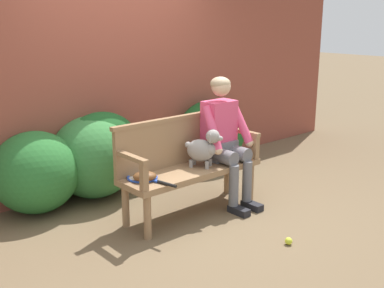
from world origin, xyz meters
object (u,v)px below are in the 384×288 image
person_seated (224,135)px  baseball_glove (144,176)px  garden_bench (192,175)px  tennis_racket (144,178)px  tennis_ball (289,241)px  dog_on_bench (204,148)px

person_seated → baseball_glove: (-1.02, 0.01, -0.22)m
garden_bench → baseball_glove: bearing=179.5°
tennis_racket → tennis_ball: 1.42m
garden_bench → tennis_racket: (-0.55, 0.05, 0.08)m
person_seated → tennis_ball: 1.32m
person_seated → tennis_ball: bearing=-103.6°
person_seated → tennis_ball: person_seated is taller
person_seated → baseball_glove: size_ratio=6.13×
dog_on_bench → tennis_ball: bearing=-86.7°
garden_bench → dog_on_bench: (0.12, -0.04, 0.26)m
garden_bench → person_seated: person_seated is taller
baseball_glove → dog_on_bench: bearing=22.0°
dog_on_bench → baseball_glove: (-0.69, 0.05, -0.15)m
baseball_glove → person_seated: bearing=25.1°
garden_bench → baseball_glove: 0.59m
tennis_ball → dog_on_bench: bearing=93.3°
baseball_glove → garden_bench: bearing=25.5°
garden_bench → person_seated: bearing=-1.3°
person_seated → tennis_racket: (-0.99, 0.06, -0.26)m
tennis_racket → person_seated: bearing=-3.4°
baseball_glove → tennis_ball: 1.41m
dog_on_bench → tennis_ball: size_ratio=5.95×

